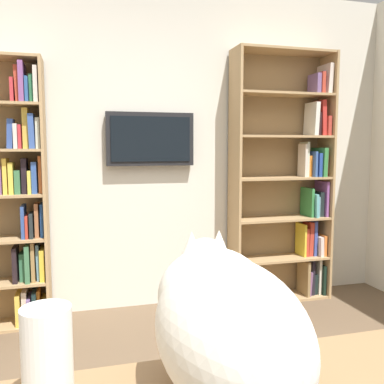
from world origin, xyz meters
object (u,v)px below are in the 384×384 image
at_px(bookshelf_left, 291,181).
at_px(bookshelf_right, 6,197).
at_px(paper_towel_roll, 47,361).
at_px(cat, 224,319).
at_px(wall_mounted_tv, 150,139).

height_order(bookshelf_left, bookshelf_right, bookshelf_left).
height_order(bookshelf_left, paper_towel_roll, bookshelf_left).
xyz_separation_m(bookshelf_right, cat, (-0.85, 2.42, -0.04)).
bearing_deg(bookshelf_right, cat, 109.34).
bearing_deg(paper_towel_roll, bookshelf_left, -128.23).
height_order(bookshelf_right, paper_towel_roll, bookshelf_right).
xyz_separation_m(cat, paper_towel_roll, (0.41, -0.02, -0.06)).
bearing_deg(cat, wall_mounted_tv, -95.71).
distance_m(cat, paper_towel_roll, 0.41).
distance_m(bookshelf_left, bookshelf_right, 2.35).
distance_m(bookshelf_left, paper_towel_roll, 3.08).
distance_m(bookshelf_left, cat, 2.85).
relative_size(bookshelf_left, wall_mounted_tv, 3.03).
bearing_deg(cat, bookshelf_right, -70.66).
height_order(bookshelf_left, cat, bookshelf_left).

